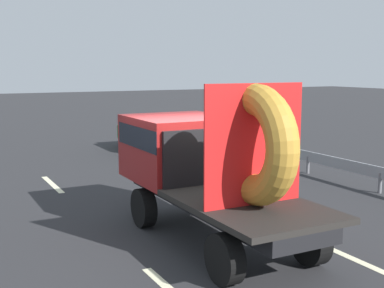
{
  "coord_description": "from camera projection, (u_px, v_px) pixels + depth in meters",
  "views": [
    {
      "loc": [
        -4.76,
        -9.05,
        3.32
      ],
      "look_at": [
        0.0,
        0.01,
        1.78
      ],
      "focal_mm": 47.51,
      "sensor_mm": 36.0,
      "label": 1
    }
  ],
  "objects": [
    {
      "name": "ground_plane",
      "position": [
        192.0,
        228.0,
        10.6
      ],
      "size": [
        120.0,
        120.0,
        0.0
      ],
      "primitive_type": "plane",
      "color": "#28282B"
    },
    {
      "name": "flatbed_truck",
      "position": [
        200.0,
        158.0,
        10.06
      ],
      "size": [
        2.02,
        5.27,
        3.07
      ],
      "color": "black",
      "rests_on": "ground_plane"
    },
    {
      "name": "distant_sedan",
      "position": [
        158.0,
        132.0,
        20.23
      ],
      "size": [
        1.87,
        4.36,
        1.42
      ],
      "color": "black",
      "rests_on": "ground_plane"
    },
    {
      "name": "guardrail",
      "position": [
        341.0,
        165.0,
        14.72
      ],
      "size": [
        0.1,
        11.54,
        0.71
      ],
      "color": "gray",
      "rests_on": "ground_plane"
    },
    {
      "name": "lane_dash_left_far",
      "position": [
        52.0,
        184.0,
        14.55
      ],
      "size": [
        0.16,
        2.3,
        0.01
      ],
      "primitive_type": "cube",
      "rotation": [
        0.0,
        0.0,
        1.57
      ],
      "color": "beige",
      "rests_on": "ground_plane"
    },
    {
      "name": "lane_dash_right_near",
      "position": [
        370.0,
        266.0,
        8.55
      ],
      "size": [
        0.16,
        2.48,
        0.01
      ],
      "primitive_type": "cube",
      "rotation": [
        0.0,
        0.0,
        1.57
      ],
      "color": "beige",
      "rests_on": "ground_plane"
    },
    {
      "name": "lane_dash_right_far",
      "position": [
        161.0,
        174.0,
        16.01
      ],
      "size": [
        0.16,
        2.92,
        0.01
      ],
      "primitive_type": "cube",
      "rotation": [
        0.0,
        0.0,
        1.57
      ],
      "color": "beige",
      "rests_on": "ground_plane"
    }
  ]
}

